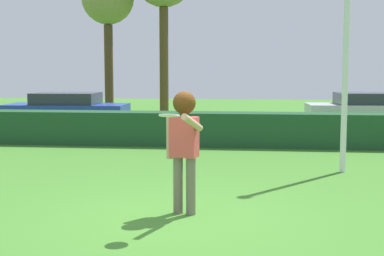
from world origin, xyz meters
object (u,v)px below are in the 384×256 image
at_px(person, 184,137).
at_px(willow_tree, 108,2).
at_px(parked_car_blue, 67,109).
at_px(lamppost, 347,18).
at_px(parked_car_silver, 368,109).
at_px(frisbee, 169,115).

distance_m(person, willow_tree, 16.79).
xyz_separation_m(parked_car_blue, willow_tree, (0.34, 4.54, 4.20)).
xyz_separation_m(person, lamppost, (2.81, 3.62, 1.96)).
distance_m(lamppost, parked_car_silver, 9.13).
xyz_separation_m(frisbee, parked_car_silver, (5.07, 12.99, -0.82)).
distance_m(person, parked_car_blue, 12.30).
bearing_deg(parked_car_blue, person, -63.33).
distance_m(lamppost, parked_car_blue, 11.38).
xyz_separation_m(frisbee, lamppost, (2.89, 4.46, 1.58)).
bearing_deg(willow_tree, parked_car_blue, -94.31).
bearing_deg(parked_car_silver, willow_tree, 161.63).
distance_m(parked_car_blue, parked_car_silver, 10.56).
xyz_separation_m(parked_car_blue, parked_car_silver, (10.50, 1.16, 0.00)).
bearing_deg(lamppost, parked_car_blue, 138.49).
relative_size(person, frisbee, 6.61).
xyz_separation_m(person, parked_car_blue, (-5.52, 10.99, -0.44)).
relative_size(parked_car_blue, willow_tree, 0.69).
xyz_separation_m(person, parked_car_silver, (4.98, 12.15, -0.44)).
bearing_deg(parked_car_blue, lamppost, -41.51).
relative_size(frisbee, parked_car_blue, 0.06).
xyz_separation_m(parked_car_silver, willow_tree, (-10.16, 3.37, 4.20)).
relative_size(person, lamppost, 0.32).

